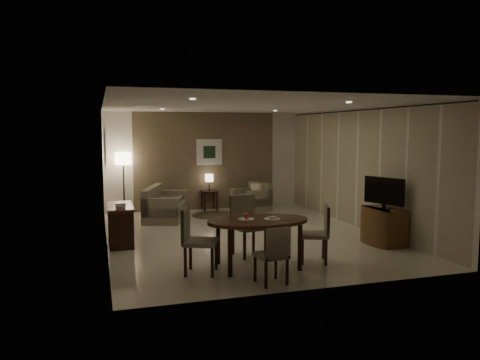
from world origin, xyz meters
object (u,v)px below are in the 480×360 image
object	(u,v)px
tv_cabinet	(384,226)
chair_far	(249,226)
dining_table	(258,243)
chair_right	(313,234)
armchair	(251,197)
chair_near	(271,255)
side_table	(209,200)
sofa	(166,203)
console_desk	(120,225)
chair_left	(201,241)
floor_lamp	(124,184)

from	to	relation	value
tv_cabinet	chair_far	world-z (taller)	chair_far
dining_table	chair_right	world-z (taller)	chair_right
armchair	dining_table	bearing A→B (deg)	-38.57
tv_cabinet	chair_near	xyz separation A→B (m)	(-2.94, -1.59, 0.07)
chair_far	side_table	world-z (taller)	chair_far
sofa	armchair	world-z (taller)	sofa
tv_cabinet	armchair	size ratio (longest dim) A/B	1.05
console_desk	chair_left	distance (m)	2.58
chair_right	side_table	size ratio (longest dim) A/B	1.74
tv_cabinet	chair_near	world-z (taller)	chair_near
console_desk	chair_left	bearing A→B (deg)	-64.96
chair_near	armchair	size ratio (longest dim) A/B	0.99
console_desk	chair_left	xyz separation A→B (m)	(1.09, -2.33, 0.13)
chair_left	floor_lamp	distance (m)	5.65
dining_table	chair_near	distance (m)	0.83
chair_left	chair_right	xyz separation A→B (m)	(1.93, 0.08, -0.03)
chair_near	armchair	world-z (taller)	chair_near
console_desk	sofa	distance (m)	2.62
side_table	chair_left	bearing A→B (deg)	-104.53
chair_far	side_table	bearing A→B (deg)	73.37
side_table	dining_table	bearing A→B (deg)	-95.12
side_table	chair_right	bearing A→B (deg)	-84.96
chair_right	side_table	bearing A→B (deg)	-153.75
console_desk	dining_table	distance (m)	3.05
console_desk	floor_lamp	world-z (taller)	floor_lamp
chair_near	floor_lamp	size ratio (longest dim) A/B	0.52
chair_near	chair_far	size ratio (longest dim) A/B	0.81
console_desk	floor_lamp	xyz separation A→B (m)	(0.25, 3.24, 0.44)
console_desk	side_table	world-z (taller)	console_desk
chair_left	floor_lamp	world-z (taller)	floor_lamp
chair_left	chair_right	bearing A→B (deg)	-65.89
sofa	chair_left	bearing A→B (deg)	-162.74
sofa	armchair	bearing A→B (deg)	-59.52
sofa	side_table	bearing A→B (deg)	-36.71
side_table	chair_near	bearing A→B (deg)	-95.26
sofa	armchair	xyz separation A→B (m)	(2.40, 0.50, -0.02)
tv_cabinet	sofa	size ratio (longest dim) A/B	0.53
dining_table	sofa	xyz separation A→B (m)	(-0.83, 4.59, 0.01)
console_desk	chair_left	world-z (taller)	chair_left
chair_right	side_table	xyz separation A→B (m)	(-0.48, 5.49, -0.20)
chair_near	chair_far	bearing A→B (deg)	-103.72
console_desk	side_table	size ratio (longest dim) A/B	2.18
sofa	dining_table	bearing A→B (deg)	-151.02
chair_near	chair_right	xyz separation A→B (m)	(1.07, 0.83, 0.05)
chair_far	floor_lamp	size ratio (longest dim) A/B	0.64
chair_left	armchair	xyz separation A→B (m)	(2.52, 5.15, -0.13)
chair_near	chair_far	world-z (taller)	chair_far
chair_right	armchair	world-z (taller)	chair_right
chair_right	sofa	size ratio (longest dim) A/B	0.56
chair_right	side_table	distance (m)	5.52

